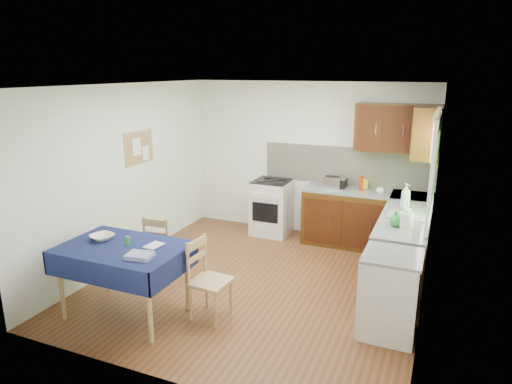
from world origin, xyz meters
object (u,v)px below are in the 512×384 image
at_px(dining_table, 123,255).
at_px(kettle, 407,219).
at_px(sandwich_press, 337,182).
at_px(dish_rack, 406,215).
at_px(toaster, 333,182).
at_px(chair_far, 162,246).
at_px(chair_near, 207,277).

distance_m(dining_table, kettle, 3.23).
bearing_deg(kettle, sandwich_press, 126.78).
height_order(dining_table, dish_rack, dish_rack).
relative_size(dining_table, kettle, 5.35).
bearing_deg(dish_rack, toaster, 115.12).
height_order(sandwich_press, dish_rack, dish_rack).
xyz_separation_m(chair_far, dish_rack, (2.88, 1.13, 0.45)).
height_order(chair_far, toaster, toaster).
bearing_deg(dish_rack, sandwich_press, 111.45).
bearing_deg(kettle, dining_table, -150.61).
height_order(sandwich_press, kettle, kettle).
xyz_separation_m(chair_near, toaster, (0.72, 2.74, 0.51)).
xyz_separation_m(toaster, kettle, (1.23, -1.48, 0.02)).
relative_size(chair_far, toaster, 3.45).
height_order(chair_near, toaster, toaster).
bearing_deg(toaster, dining_table, -93.35).
height_order(dining_table, sandwich_press, sandwich_press).
distance_m(chair_near, kettle, 2.38).
relative_size(chair_far, kettle, 3.55).
distance_m(sandwich_press, dish_rack, 1.61).
height_order(chair_far, kettle, kettle).
bearing_deg(chair_far, sandwich_press, -132.21).
relative_size(toaster, kettle, 1.03).
relative_size(toaster, sandwich_press, 0.91).
height_order(dining_table, chair_near, chair_near).
xyz_separation_m(dining_table, toaster, (1.57, 3.06, 0.27)).
height_order(toaster, dish_rack, dish_rack).
bearing_deg(toaster, sandwich_press, 88.85).
relative_size(dish_rack, kettle, 1.80).
height_order(chair_far, sandwich_press, sandwich_press).
height_order(dining_table, kettle, kettle).
height_order(dining_table, chair_far, chair_far).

